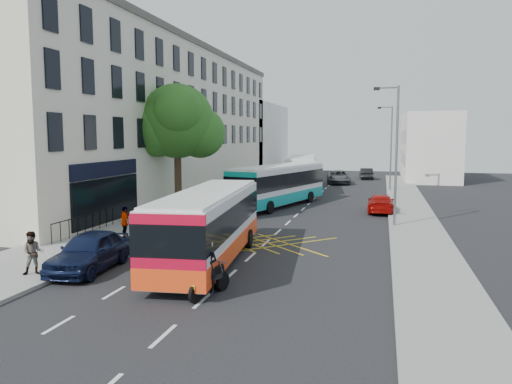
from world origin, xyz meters
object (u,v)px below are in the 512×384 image
Objects in this scene: parked_car_silver at (198,216)px; pedestrian_near at (33,253)px; red_hatchback at (381,203)px; distant_car_dark at (366,173)px; bus_far at (301,172)px; lamp_near at (395,148)px; motorbike at (209,270)px; lamp_far at (390,143)px; bus_mid at (278,185)px; street_tree at (177,122)px; bus_near at (209,225)px; pedestrian_far at (125,222)px; parked_car_blue at (90,251)px; distant_car_grey at (338,177)px.

parked_car_silver is 11.82m from pedestrian_near.
distant_car_dark is (-1.91, 27.80, 0.04)m from red_hatchback.
bus_far is at bearing -60.30° from red_hatchback.
red_hatchback is (10.40, 8.30, 0.00)m from parked_car_silver.
pedestrian_near is (-2.10, -11.63, 0.33)m from parked_car_silver.
bus_far is 7.32× the size of pedestrian_near.
motorbike is at bearing -112.70° from lamp_near.
lamp_near is at bearing -90.00° from lamp_far.
street_tree is at bearing -131.34° from bus_mid.
red_hatchback is 23.52m from pedestrian_near.
bus_near is 44.05m from distant_car_dark.
street_tree is at bearing -40.28° from pedestrian_far.
lamp_far is 0.73× the size of bus_near.
pedestrian_far is (-13.20, -7.32, -3.65)m from lamp_near.
pedestrian_far is (-5.51, 2.91, -0.63)m from bus_near.
motorbike is 13.03m from parked_car_silver.
parked_car_silver is (-11.10, -22.57, -3.98)m from lamp_far.
motorbike is at bearing -100.01° from lamp_far.
pedestrian_near is (-4.80, -33.14, -0.77)m from bus_far.
distant_car_dark reaches higher than parked_car_silver.
bus_mid is at bearing 86.25° from bus_near.
pedestrian_near is at bearing -167.22° from motorbike.
street_tree reaches higher than distant_car_dark.
pedestrian_near is at bearing 57.36° from red_hatchback.
red_hatchback is (7.70, -13.22, -1.10)m from bus_far.
motorbike is 0.46× the size of parked_car_blue.
pedestrian_near is at bearing -132.91° from lamp_near.
bus_mid is at bearing 71.78° from distant_car_dark.
distant_car_grey is at bearing 60.68° from bus_far.
parked_car_silver is at bearing 70.62° from distant_car_dark.
distant_car_dark is at bearing 94.04° from bus_mid.
street_tree reaches higher than pedestrian_far.
pedestrian_near reaches higher than distant_car_dark.
motorbike reaches higher than parked_car_silver.
bus_near is at bearing -104.26° from lamp_far.
red_hatchback is at bearing 87.79° from distant_car_dark.
pedestrian_near is 6.88m from pedestrian_far.
red_hatchback is at bearing -67.14° from bus_far.
red_hatchback is at bearing 91.15° from motorbike.
bus_far is 15.34m from red_hatchback.
pedestrian_near is at bearing 71.35° from distant_car_dark.
street_tree is at bearing 112.35° from bus_near.
lamp_far reaches higher than pedestrian_near.
pedestrian_near reaches higher than parked_car_blue.
pedestrian_near is at bearing -86.92° from bus_mid.
parked_car_blue is 2.08m from pedestrian_near.
pedestrian_near is (-7.09, 0.41, 0.06)m from motorbike.
pedestrian_near is at bearing 131.36° from pedestrian_far.
bus_near is 36.69m from distant_car_grey.
motorbike reaches higher than parked_car_blue.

